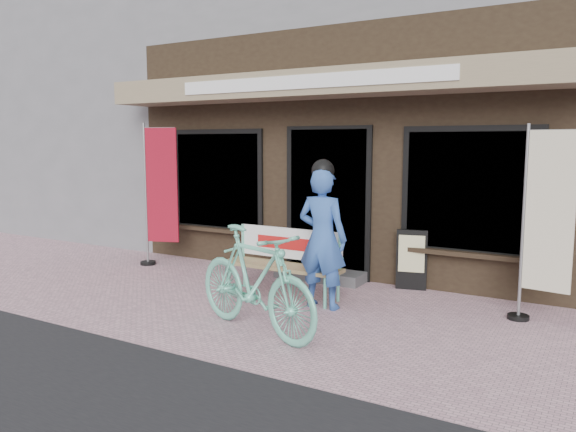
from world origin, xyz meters
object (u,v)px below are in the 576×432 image
Objects in this scene: bench at (285,257)px; menu_stand at (412,259)px; bicycle at (255,281)px; person at (322,236)px; nobori_red at (159,193)px; nobori_cream at (545,222)px.

bench is 1.72m from menu_stand.
bicycle reaches higher than menu_stand.
person is 2.19× the size of menu_stand.
bench is at bearing 36.05° from bicycle.
nobori_red reaches higher than nobori_cream.
bench is 3.07m from nobori_cream.
person is (0.65, -0.23, 0.36)m from bench.
nobori_red is (-2.64, 0.54, 0.66)m from bench.
bench is 0.90× the size of person.
nobori_cream is (2.51, 1.83, 0.57)m from bicycle.
nobori_cream is 1.93m from menu_stand.
person is 2.43m from nobori_cream.
bicycle is at bearing -51.74° from nobori_red.
bench is 0.70× the size of nobori_red.
nobori_red reaches higher than person.
nobori_red is 2.81× the size of menu_stand.
menu_stand is at bearing 166.17° from nobori_cream.
bicycle is 2.65m from menu_stand.
person is 3.40m from nobori_red.
menu_stand is at bearing -11.60° from nobori_red.
person is at bearing -155.66° from nobori_cream.
bench is 1.98× the size of menu_stand.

